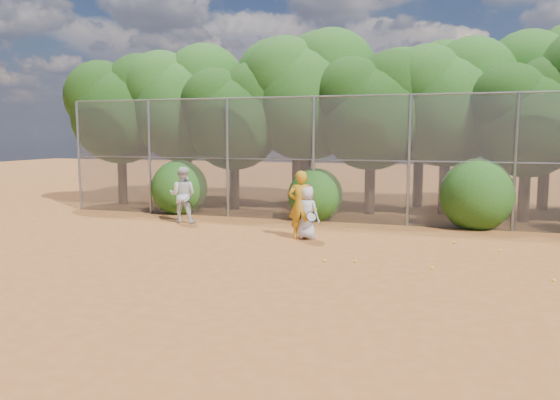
% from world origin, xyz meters
% --- Properties ---
extents(ground, '(80.00, 80.00, 0.00)m').
position_xyz_m(ground, '(0.00, 0.00, 0.00)').
color(ground, '#965121').
rests_on(ground, ground).
extents(fence_back, '(20.05, 0.09, 4.03)m').
position_xyz_m(fence_back, '(-0.12, 6.00, 2.05)').
color(fence_back, gray).
rests_on(fence_back, ground).
extents(tree_0, '(4.38, 3.81, 6.00)m').
position_xyz_m(tree_0, '(-9.44, 8.04, 3.93)').
color(tree_0, black).
rests_on(tree_0, ground).
extents(tree_1, '(4.64, 4.03, 6.35)m').
position_xyz_m(tree_1, '(-6.94, 8.54, 4.16)').
color(tree_1, black).
rests_on(tree_1, ground).
extents(tree_2, '(3.99, 3.47, 5.47)m').
position_xyz_m(tree_2, '(-4.45, 7.83, 3.58)').
color(tree_2, black).
rests_on(tree_2, ground).
extents(tree_3, '(4.89, 4.26, 6.70)m').
position_xyz_m(tree_3, '(-1.94, 8.84, 4.40)').
color(tree_3, black).
rests_on(tree_3, ground).
extents(tree_4, '(4.19, 3.64, 5.73)m').
position_xyz_m(tree_4, '(0.55, 8.24, 3.76)').
color(tree_4, black).
rests_on(tree_4, ground).
extents(tree_5, '(4.51, 3.92, 6.17)m').
position_xyz_m(tree_5, '(3.06, 9.04, 4.05)').
color(tree_5, black).
rests_on(tree_5, ground).
extents(tree_6, '(3.86, 3.36, 5.29)m').
position_xyz_m(tree_6, '(5.55, 8.03, 3.47)').
color(tree_6, black).
rests_on(tree_6, ground).
extents(tree_9, '(4.83, 4.20, 6.62)m').
position_xyz_m(tree_9, '(-7.94, 10.84, 4.34)').
color(tree_9, black).
rests_on(tree_9, ground).
extents(tree_10, '(5.15, 4.48, 7.06)m').
position_xyz_m(tree_10, '(-2.93, 11.05, 4.63)').
color(tree_10, black).
rests_on(tree_10, ground).
extents(tree_11, '(4.64, 4.03, 6.35)m').
position_xyz_m(tree_11, '(2.06, 10.64, 4.16)').
color(tree_11, black).
rests_on(tree_11, ground).
extents(tree_12, '(5.02, 4.37, 6.88)m').
position_xyz_m(tree_12, '(6.56, 11.24, 4.51)').
color(tree_12, black).
rests_on(tree_12, ground).
extents(bush_0, '(2.00, 2.00, 2.00)m').
position_xyz_m(bush_0, '(-6.00, 6.30, 1.00)').
color(bush_0, '#1E4C13').
rests_on(bush_0, ground).
extents(bush_1, '(1.80, 1.80, 1.80)m').
position_xyz_m(bush_1, '(-1.00, 6.30, 0.90)').
color(bush_1, '#1E4C13').
rests_on(bush_1, ground).
extents(bush_2, '(2.20, 2.20, 2.20)m').
position_xyz_m(bush_2, '(4.00, 6.30, 1.10)').
color(bush_2, '#1E4C13').
rests_on(bush_2, ground).
extents(player_yellow, '(0.90, 0.66, 1.85)m').
position_xyz_m(player_yellow, '(-0.57, 2.98, 0.93)').
color(player_yellow, '#C68A17').
rests_on(player_yellow, ground).
extents(player_teen, '(0.81, 0.63, 1.48)m').
position_xyz_m(player_teen, '(-0.42, 3.02, 0.74)').
color(player_teen, silver).
rests_on(player_teen, ground).
extents(player_white, '(0.98, 0.89, 1.79)m').
position_xyz_m(player_white, '(-4.88, 4.42, 0.89)').
color(player_white, silver).
rests_on(player_white, ground).
extents(ball_0, '(0.07, 0.07, 0.07)m').
position_xyz_m(ball_0, '(2.97, 0.59, 0.03)').
color(ball_0, yellow).
rests_on(ball_0, ground).
extents(ball_1, '(0.07, 0.07, 0.07)m').
position_xyz_m(ball_1, '(3.39, 3.57, 0.03)').
color(ball_1, yellow).
rests_on(ball_1, ground).
extents(ball_2, '(0.07, 0.07, 0.07)m').
position_xyz_m(ball_2, '(1.33, 0.71, 0.03)').
color(ball_2, yellow).
rests_on(ball_2, ground).
extents(ball_3, '(0.07, 0.07, 0.07)m').
position_xyz_m(ball_3, '(5.25, 0.29, 0.03)').
color(ball_3, yellow).
rests_on(ball_3, ground).
extents(ball_4, '(0.07, 0.07, 0.07)m').
position_xyz_m(ball_4, '(0.67, 0.56, 0.03)').
color(ball_4, yellow).
rests_on(ball_4, ground).
extents(ball_5, '(0.07, 0.07, 0.07)m').
position_xyz_m(ball_5, '(4.46, 2.88, 0.03)').
color(ball_5, yellow).
rests_on(ball_5, ground).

